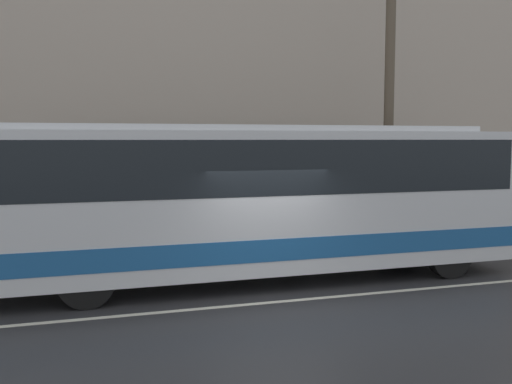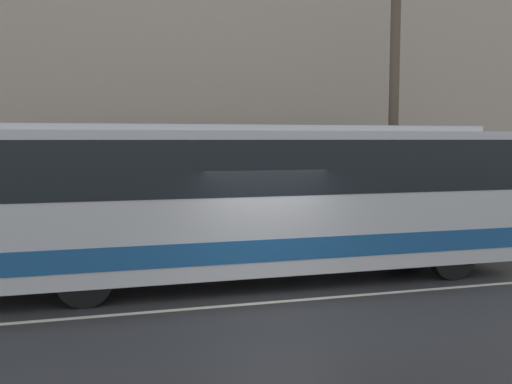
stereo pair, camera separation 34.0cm
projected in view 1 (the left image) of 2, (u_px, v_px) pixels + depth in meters
ground_plane at (277, 302)px, 10.90m from camera, size 60.00×60.00×0.00m
sidewalk at (212, 246)px, 16.18m from camera, size 60.00×3.12×0.14m
building_facade at (198, 66)px, 17.30m from camera, size 60.00×0.35×11.02m
lane_stripe at (277, 302)px, 10.90m from camera, size 54.00×0.14×0.01m
transit_bus at (252, 194)px, 12.38m from camera, size 11.83×2.48×3.39m
utility_pole_near at (389, 98)px, 16.32m from camera, size 0.28×0.28×8.25m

